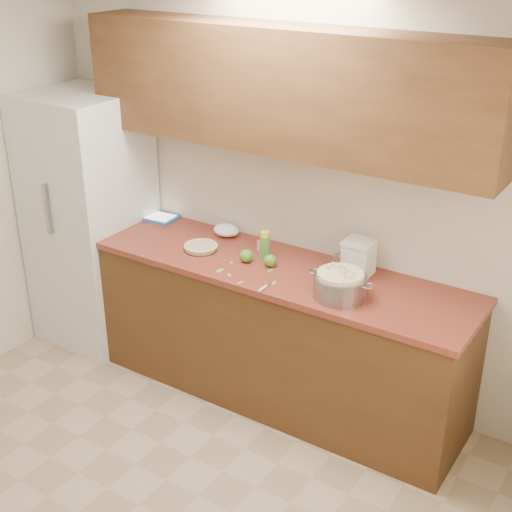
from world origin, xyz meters
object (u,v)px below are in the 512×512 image
Objects in this scene: flour_canister at (359,257)px; tablet at (159,217)px; pie at (201,247)px; colander at (340,285)px.

tablet is at bearing 178.50° from flour_canister.
pie is 1.03m from colander.
pie is at bearing 175.33° from colander.
colander is at bearing -4.67° from pie.
pie is at bearing -29.72° from tablet.
colander is at bearing -83.03° from flour_canister.
tablet is at bearing 167.55° from colander.
flour_canister is 1.56m from tablet.
flour_canister is at bearing 96.97° from colander.
colander is (1.02, -0.08, 0.05)m from pie.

